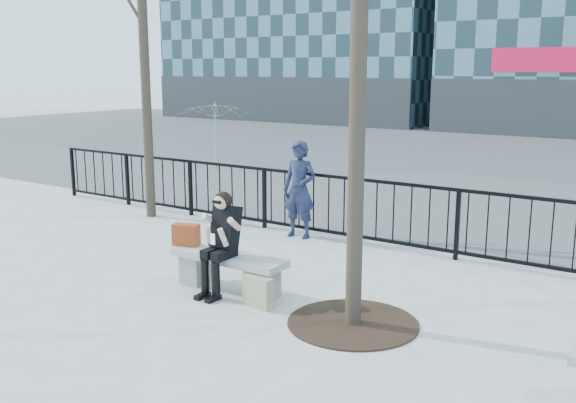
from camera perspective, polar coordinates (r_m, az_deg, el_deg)
The scene contains 10 objects.
ground at distance 8.55m, azimuth -5.28°, elevation -7.84°, with size 120.00×120.00×0.00m, color #9A9B95.
street_surface at distance 22.01m, azimuth 20.26°, elevation 3.58°, with size 60.00×23.00×0.01m, color #474747.
railing at distance 10.79m, azimuth 4.77°, elevation -0.62°, with size 14.00×0.06×1.10m.
tree_grate at distance 7.48m, azimuth 5.78°, elevation -10.70°, with size 1.50×1.50×0.02m, color black.
bench_main at distance 8.45m, azimuth -5.31°, elevation -5.92°, with size 1.65×0.46×0.49m.
seated_woman at distance 8.23m, azimuth -6.07°, elevation -3.75°, with size 0.50×0.64×1.34m.
handbag at distance 8.85m, azimuth -9.04°, elevation -2.94°, with size 0.36×0.17×0.29m, color #943112.
shopping_bag at distance 7.89m, azimuth -2.67°, elevation -8.02°, with size 0.40×0.15×0.38m, color #C6B38C.
standing_man at distance 10.93m, azimuth 1.03°, elevation 1.06°, with size 0.61×0.40×1.66m, color black.
vendor_umbrella at distance 18.48m, azimuth -6.60°, elevation 5.83°, with size 2.12×2.17×1.95m, color gold.
Camera 1 is at (5.13, -6.21, 2.86)m, focal length 40.00 mm.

